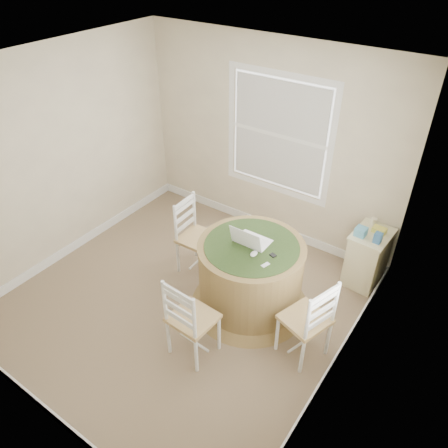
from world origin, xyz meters
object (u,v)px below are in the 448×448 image
Objects in this scene: round_table at (251,273)px; chair_near at (193,318)px; chair_left at (198,238)px; chair_right at (305,319)px; corner_chest at (367,257)px; laptop at (251,240)px.

round_table is 0.90m from chair_near.
chair_left is 1.70m from chair_right.
round_table is at bearing -126.49° from corner_chest.
chair_left is at bearing -86.65° from chair_right.
chair_left is at bearing -8.01° from laptop.
laptop is at bearing -93.00° from chair_right.
corner_chest is at bearing -131.74° from laptop.
chair_right is at bearing 158.76° from laptop.
chair_near reaches higher than corner_chest.
round_table is 1.45m from corner_chest.
chair_near is 1.01m from laptop.
chair_right is 1.41m from corner_chest.
round_table is 1.40× the size of chair_near.
chair_right is 2.63× the size of laptop.
chair_left reaches higher than round_table.
corner_chest is (0.13, 1.40, -0.12)m from chair_right.
chair_left is 2.02m from corner_chest.
round_table is 0.41m from laptop.
chair_left and chair_right have the same top height.
chair_right is (0.90, 0.61, 0.00)m from chair_near.
chair_near is 1.00× the size of chair_right.
chair_left is 1.00× the size of chair_near.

